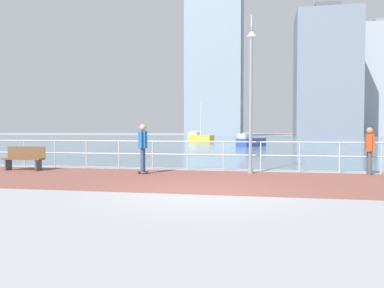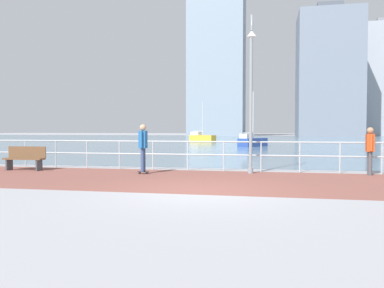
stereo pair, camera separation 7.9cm
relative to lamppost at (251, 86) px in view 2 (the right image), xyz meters
The scene contains 13 objects.
ground 35.89m from the lamppost, 91.69° to the left, with size 220.00×220.00×0.00m, color #9E9EA3.
brick_paving 3.86m from the lamppost, 117.72° to the right, with size 28.00×5.52×0.01m, color brown.
harbor_water 45.87m from the lamppost, 91.32° to the left, with size 180.00×88.00×0.00m, color slate.
waterfront_railing 2.68m from the lamppost, 144.34° to the left, with size 25.25×0.06×1.14m.
lamppost is the anchor object (origin of this frame).
skateboarder 4.35m from the lamppost, 168.53° to the right, with size 0.40×0.55×1.77m.
bystander 4.62m from the lamppost, ahead, with size 0.25×0.55×1.66m.
park_bench 9.08m from the lamppost, behind, with size 1.60×0.46×0.92m.
sailboat_yellow 22.67m from the lamppost, 92.38° to the left, with size 2.67×3.72×5.08m.
sailboat_red 39.98m from the lamppost, 102.33° to the left, with size 3.88×2.72×5.28m.
tower_slate 79.98m from the lamppost, 80.31° to the left, with size 13.40×12.93×29.23m.
tower_glass 86.01m from the lamppost, 98.41° to the left, with size 13.51×11.18×37.74m.
tower_steel 101.61m from the lamppost, 72.96° to the left, with size 11.95×16.92×29.78m.
Camera 2 is at (1.72, -9.82, 1.59)m, focal length 36.76 mm.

